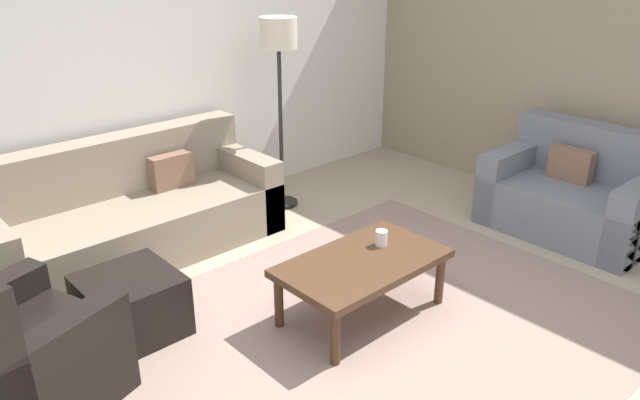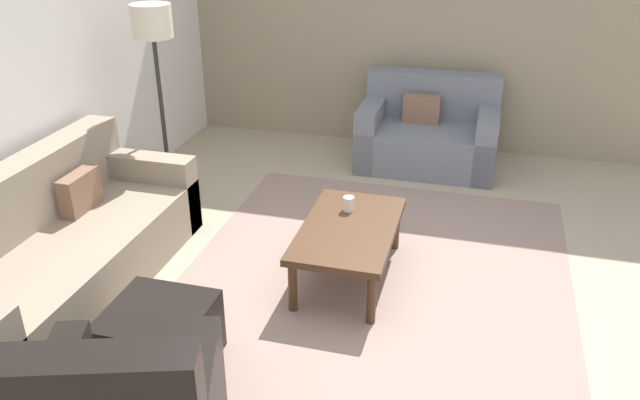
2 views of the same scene
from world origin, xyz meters
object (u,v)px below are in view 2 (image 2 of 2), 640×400
Objects in this scene: ottoman at (160,338)px; coffee_table at (349,233)px; lamp_standing at (154,43)px; cup at (349,204)px; couch_main at (52,253)px; couch_loveseat at (428,135)px.

coffee_table is at bearing -34.21° from ottoman.
cup is at bearing -107.52° from lamp_standing.
coffee_table is 10.34× the size of cup.
couch_main is at bearing 116.65° from cup.
coffee_table is (0.69, -1.90, 0.06)m from couch_main.
cup is (-2.06, 0.36, 0.16)m from couch_loveseat.
lamp_standing is (1.47, -0.11, 1.11)m from couch_main.
ottoman is at bearing 145.79° from coffee_table.
couch_loveseat is at bearing -9.87° from cup.
coffee_table is 2.22m from lamp_standing.
ottoman is at bearing 152.14° from cup.
ottoman is 0.33× the size of lamp_standing.
lamp_standing is (0.55, 1.73, 0.95)m from cup.
couch_loveseat is 2.32m from coffee_table.
cup is at bearing 170.13° from couch_loveseat.
couch_loveseat is 2.10m from cup.
ottoman is (-3.51, 1.13, -0.10)m from couch_loveseat.
coffee_table is at bearing -113.66° from lamp_standing.
couch_main is 4.07× the size of ottoman.
lamp_standing is at bearing 66.34° from coffee_table.
coffee_table is (-2.30, 0.30, 0.06)m from couch_loveseat.
lamp_standing reaches higher than couch_main.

